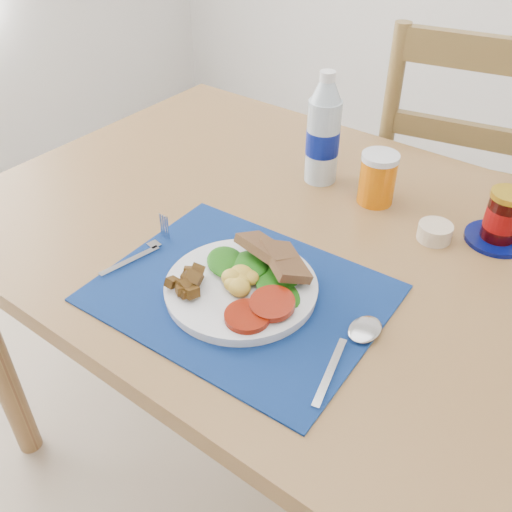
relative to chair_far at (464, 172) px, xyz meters
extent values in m
cube|color=brown|center=(-0.04, -0.67, 0.12)|extent=(1.40, 0.90, 0.04)
cylinder|color=brown|center=(-0.68, -0.28, -0.25)|extent=(0.06, 0.06, 0.71)
cube|color=brown|center=(-0.01, 0.07, -0.14)|extent=(0.53, 0.52, 0.04)
cylinder|color=brown|center=(0.14, 0.29, -0.39)|extent=(0.04, 0.04, 0.44)
cylinder|color=brown|center=(-0.24, 0.21, -0.39)|extent=(0.04, 0.04, 0.44)
cylinder|color=brown|center=(0.22, -0.07, -0.39)|extent=(0.04, 0.04, 0.44)
cylinder|color=brown|center=(-0.17, -0.15, -0.39)|extent=(0.04, 0.04, 0.44)
cube|color=brown|center=(0.03, -0.12, 0.35)|extent=(0.41, 0.11, 0.52)
cube|color=black|center=(-0.07, -0.88, 0.14)|extent=(0.46, 0.37, 0.00)
cylinder|color=silver|center=(-0.07, -0.88, 0.15)|extent=(0.25, 0.25, 0.02)
ellipsoid|color=gold|center=(-0.07, -0.88, 0.17)|extent=(0.06, 0.05, 0.03)
cylinder|color=#921105|center=(-0.01, -0.92, 0.17)|extent=(0.07, 0.07, 0.01)
ellipsoid|color=#113E07|center=(-0.06, -0.84, 0.17)|extent=(0.13, 0.08, 0.01)
cube|color=brown|center=(-0.05, -0.81, 0.19)|extent=(0.12, 0.09, 0.03)
cube|color=#B2B5BA|center=(-0.28, -0.93, 0.15)|extent=(0.03, 0.12, 0.00)
cube|color=#B2B5BA|center=(-0.28, -0.85, 0.15)|extent=(0.03, 0.06, 0.00)
cube|color=#B2B5BA|center=(0.13, -0.94, 0.15)|extent=(0.05, 0.13, 0.00)
ellipsoid|color=#B2B5BA|center=(0.13, -0.84, 0.15)|extent=(0.05, 0.06, 0.01)
cylinder|color=#ADBFCC|center=(-0.17, -0.48, 0.23)|extent=(0.07, 0.07, 0.18)
cylinder|color=navy|center=(-0.17, -0.48, 0.23)|extent=(0.07, 0.07, 0.05)
cone|color=#ADBFCC|center=(-0.17, -0.48, 0.34)|extent=(0.06, 0.06, 0.04)
cylinder|color=white|center=(-0.17, -0.48, 0.37)|extent=(0.03, 0.03, 0.02)
cylinder|color=#D46405|center=(-0.03, -0.49, 0.19)|extent=(0.07, 0.07, 0.10)
cylinder|color=beige|center=(0.12, -0.54, 0.16)|extent=(0.06, 0.06, 0.03)
cylinder|color=#050C51|center=(0.21, -0.48, 0.14)|extent=(0.11, 0.11, 0.01)
cylinder|color=black|center=(0.21, -0.48, 0.19)|extent=(0.06, 0.06, 0.08)
cylinder|color=maroon|center=(0.21, -0.48, 0.19)|extent=(0.06, 0.06, 0.04)
cylinder|color=#B58F1E|center=(0.21, -0.48, 0.24)|extent=(0.07, 0.07, 0.01)
camera|label=1|loc=(0.37, -1.42, 0.76)|focal=40.00mm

